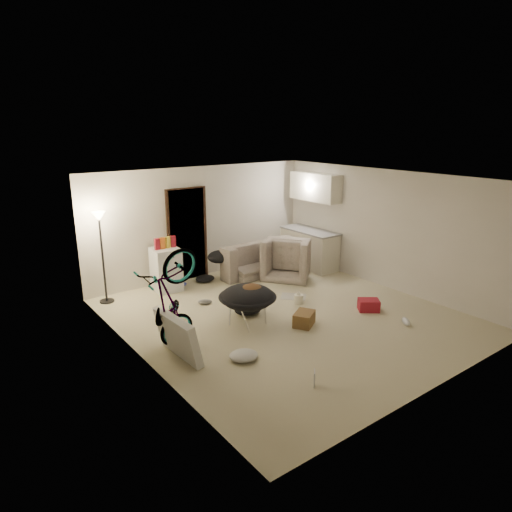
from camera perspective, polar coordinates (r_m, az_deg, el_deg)
floor at (r=8.46m, az=3.77°, el=-7.54°), size 5.50×6.00×0.02m
ceiling at (r=7.80m, az=4.12°, el=9.67°), size 5.50×6.00×0.02m
wall_back at (r=10.44m, az=-6.87°, el=4.24°), size 5.50×0.02×2.50m
wall_front at (r=6.19m, az=22.40°, el=-5.30°), size 5.50×0.02×2.50m
wall_left at (r=6.66m, az=-14.48°, el=-3.09°), size 0.02×6.00×2.50m
wall_right at (r=10.01m, az=16.07°, el=3.20°), size 0.02×6.00×2.50m
doorway at (r=10.27m, az=-8.65°, el=2.66°), size 0.85×0.10×2.04m
door_trim at (r=10.24m, az=-8.57°, el=2.62°), size 0.97×0.04×2.10m
floor_lamp at (r=9.16m, az=-18.83°, el=2.17°), size 0.28×0.28×1.81m
kitchen_counter at (r=11.26m, az=6.66°, el=0.88°), size 0.60×1.50×0.88m
counter_top at (r=11.14m, az=6.74°, el=3.16°), size 0.64×1.54×0.04m
kitchen_uppers at (r=11.05m, az=7.42°, el=8.56°), size 0.38×1.40×0.65m
sofa at (r=10.79m, az=-0.27°, el=-0.52°), size 2.01×0.86×0.58m
armchair at (r=10.57m, az=4.21°, el=-0.62°), size 1.37×1.40×0.68m
bicycle at (r=7.15m, az=-10.69°, el=-8.46°), size 1.72×0.83×0.97m
book_asset at (r=6.36m, az=7.28°, el=-16.05°), size 0.26×0.26×0.02m
mini_fridge at (r=9.74m, az=-11.16°, el=-1.66°), size 0.57×0.57×0.91m
snack_box_0 at (r=9.52m, az=-12.26°, el=1.27°), size 0.10×0.07×0.30m
snack_box_1 at (r=9.57m, az=-11.60°, el=1.39°), size 0.11×0.08×0.30m
snack_box_2 at (r=9.62m, az=-10.96°, el=1.50°), size 0.12×0.10×0.30m
snack_box_3 at (r=9.67m, az=-10.32°, el=1.61°), size 0.11×0.08×0.30m
saucer_chair at (r=7.93m, az=-1.06°, el=-5.76°), size 1.01×1.01×0.72m
hoodie at (r=7.86m, az=-0.65°, el=-4.36°), size 0.58×0.52×0.22m
sofa_drape at (r=10.21m, az=-4.57°, el=-0.08°), size 0.58×0.48×0.28m
tv_box at (r=7.00m, az=-9.77°, el=-9.89°), size 0.31×1.04×0.69m
drink_case_a at (r=8.07m, az=6.04°, el=-7.81°), size 0.51×0.47×0.24m
drink_case_b at (r=8.89m, az=13.90°, el=-5.97°), size 0.47×0.45×0.22m
juicer at (r=9.00m, az=5.34°, el=-5.28°), size 0.18×0.18×0.26m
newspaper at (r=9.37m, az=4.70°, el=-5.07°), size 0.62×0.63×0.01m
book_blue at (r=9.41m, az=-2.15°, el=-4.84°), size 0.35×0.37×0.03m
book_white at (r=9.51m, az=0.39°, el=-4.62°), size 0.25×0.31×0.03m
shoe_0 at (r=9.99m, az=-9.27°, el=-3.57°), size 0.28×0.16×0.10m
shoe_1 at (r=8.99m, az=-6.40°, el=-5.72°), size 0.30×0.24×0.10m
shoe_4 at (r=8.50m, az=18.24°, el=-7.78°), size 0.27×0.30×0.11m
clothes_lump_a at (r=8.51m, az=-1.03°, el=-6.67°), size 0.53×0.46×0.17m
clothes_lump_b at (r=10.27m, az=-6.40°, el=-2.81°), size 0.47×0.42×0.13m
clothes_lump_c at (r=6.96m, az=-1.56°, el=-12.33°), size 0.54×0.50×0.14m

